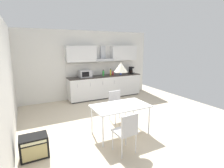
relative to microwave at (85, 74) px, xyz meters
name	(u,v)px	position (x,y,z in m)	size (l,w,h in m)	color
ground_plane	(118,125)	(0.04, -2.63, -1.09)	(7.58, 8.85, 0.02)	beige
wall_back	(83,65)	(0.04, 0.37, 0.30)	(6.06, 0.10, 2.76)	silver
wall_left	(5,86)	(-2.54, -2.63, 0.30)	(0.10, 7.08, 2.76)	silver
kitchen_counter	(105,86)	(0.87, 0.00, -0.61)	(3.15, 0.67, 0.94)	#333333
backsplash_tile	(102,68)	(0.87, 0.31, 0.13)	(3.13, 0.02, 0.54)	silver
upper_wall_cabinets	(103,54)	(0.87, 0.15, 0.76)	(3.13, 0.40, 0.62)	silver
microwave	(85,74)	(0.00, 0.00, 0.00)	(0.48, 0.35, 0.28)	#ADADB2
coffee_maker	(131,70)	(2.18, 0.03, 0.01)	(0.18, 0.19, 0.30)	black
bottle_red	(113,73)	(1.26, 0.04, -0.06)	(0.06, 0.06, 0.19)	red
bottle_blue	(121,71)	(1.61, -0.04, -0.01)	(0.08, 0.08, 0.30)	blue
bottle_green	(103,73)	(0.80, 0.02, -0.03)	(0.08, 0.08, 0.25)	green
bottle_yellow	(111,72)	(1.12, -0.03, -0.02)	(0.06, 0.06, 0.28)	yellow
dining_table	(120,107)	(-0.17, -3.10, -0.38)	(1.36, 0.79, 0.74)	white
chair_near_left	(127,129)	(-0.47, -3.88, -0.55)	(0.43, 0.43, 0.87)	#B2B2B7
chair_far_right	(116,103)	(0.13, -2.33, -0.55)	(0.41, 0.41, 0.87)	#B2B2B7
guitar_amp	(34,147)	(-2.14, -3.14, -0.86)	(0.52, 0.37, 0.44)	black
pendant_lamp	(121,67)	(-0.17, -3.10, 0.59)	(0.32, 0.32, 0.22)	silver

